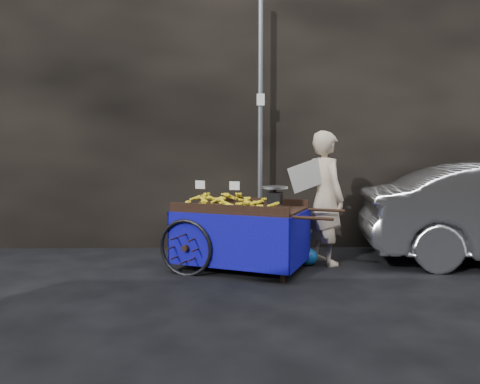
{
  "coord_description": "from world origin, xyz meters",
  "views": [
    {
      "loc": [
        -0.16,
        -6.07,
        1.6
      ],
      "look_at": [
        -0.03,
        0.5,
        1.03
      ],
      "focal_mm": 35.0,
      "sensor_mm": 36.0,
      "label": 1
    }
  ],
  "objects": [
    {
      "name": "banana_cart",
      "position": [
        -0.07,
        0.2,
        0.76
      ],
      "size": [
        2.47,
        1.8,
        1.23
      ],
      "rotation": [
        0.0,
        0.0,
        -0.4
      ],
      "color": "black",
      "rests_on": "ground"
    },
    {
      "name": "street_pole",
      "position": [
        0.3,
        1.3,
        2.01
      ],
      "size": [
        0.12,
        0.1,
        4.0
      ],
      "color": "slate",
      "rests_on": "ground"
    },
    {
      "name": "vendor",
      "position": [
        1.17,
        0.49,
        0.95
      ],
      "size": [
        0.92,
        0.82,
        1.89
      ],
      "rotation": [
        0.0,
        0.0,
        2.02
      ],
      "color": "#BFAA8E",
      "rests_on": "ground"
    },
    {
      "name": "plastic_bag",
      "position": [
        0.93,
        0.38,
        0.12
      ],
      "size": [
        0.27,
        0.21,
        0.24
      ],
      "primitive_type": "ellipsoid",
      "color": "#1658AA",
      "rests_on": "ground"
    },
    {
      "name": "ground",
      "position": [
        0.0,
        0.0,
        0.0
      ],
      "size": [
        80.0,
        80.0,
        0.0
      ],
      "primitive_type": "plane",
      "color": "black",
      "rests_on": "ground"
    },
    {
      "name": "building_wall",
      "position": [
        0.39,
        2.6,
        2.5
      ],
      "size": [
        13.5,
        2.0,
        5.0
      ],
      "color": "black",
      "rests_on": "ground"
    }
  ]
}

